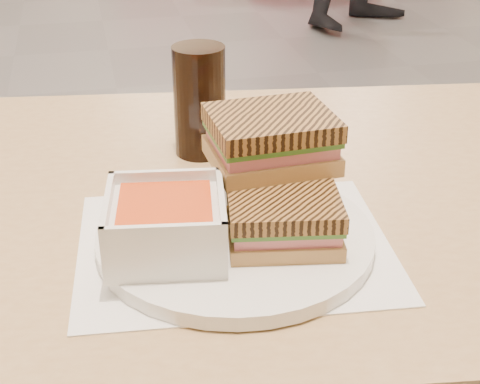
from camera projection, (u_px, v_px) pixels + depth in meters
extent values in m
cube|color=tan|center=(172.00, 203.00, 0.88)|extent=(1.28, 0.86, 0.03)
cylinder|color=tan|center=(468.00, 285.00, 1.36)|extent=(0.06, 0.06, 0.72)
cube|color=white|center=(234.00, 246.00, 0.76)|extent=(0.35, 0.29, 0.00)
cylinder|color=white|center=(235.00, 237.00, 0.76)|extent=(0.30, 0.30, 0.02)
cube|color=white|center=(166.00, 229.00, 0.72)|extent=(0.13, 0.13, 0.05)
cube|color=red|center=(165.00, 206.00, 0.70)|extent=(0.10, 0.10, 0.01)
cube|color=white|center=(221.00, 200.00, 0.70)|extent=(0.02, 0.12, 0.01)
cube|color=white|center=(107.00, 204.00, 0.70)|extent=(0.02, 0.12, 0.01)
cube|color=white|center=(166.00, 176.00, 0.75)|extent=(0.12, 0.02, 0.01)
cube|color=white|center=(164.00, 232.00, 0.65)|extent=(0.12, 0.02, 0.01)
cube|color=#B0874D|center=(283.00, 233.00, 0.74)|extent=(0.13, 0.11, 0.02)
cube|color=#C66D78|center=(284.00, 222.00, 0.73)|extent=(0.12, 0.10, 0.01)
cube|color=#386B23|center=(284.00, 214.00, 0.73)|extent=(0.13, 0.11, 0.01)
cube|color=brown|center=(284.00, 205.00, 0.72)|extent=(0.13, 0.11, 0.02)
cube|color=#B0874D|center=(271.00, 155.00, 0.79)|extent=(0.14, 0.12, 0.02)
cube|color=#C66D78|center=(271.00, 142.00, 0.78)|extent=(0.13, 0.11, 0.01)
cube|color=#386B23|center=(271.00, 133.00, 0.77)|extent=(0.13, 0.11, 0.01)
cube|color=brown|center=(271.00, 122.00, 0.77)|extent=(0.14, 0.12, 0.02)
cylinder|color=black|center=(200.00, 101.00, 0.94)|extent=(0.07, 0.07, 0.15)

